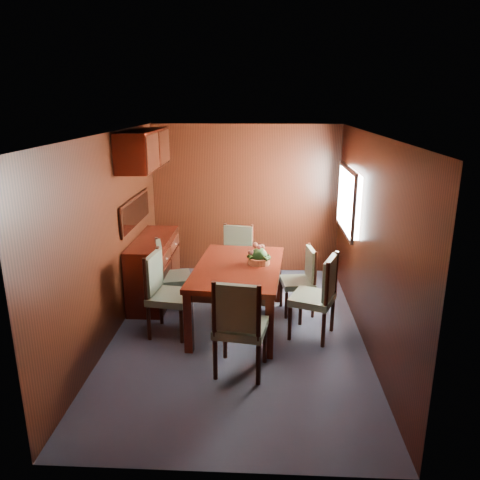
# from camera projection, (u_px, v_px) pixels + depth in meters

# --- Properties ---
(ground) EXTENTS (4.50, 4.50, 0.00)m
(ground) POSITION_uv_depth(u_px,v_px,m) (238.00, 333.00, 5.76)
(ground) COLOR #343747
(ground) RESTS_ON ground
(room_shell) EXTENTS (3.06, 4.52, 2.41)m
(room_shell) POSITION_uv_depth(u_px,v_px,m) (231.00, 197.00, 5.61)
(room_shell) COLOR black
(room_shell) RESTS_ON ground
(sideboard) EXTENTS (0.48, 1.40, 0.90)m
(sideboard) POSITION_uv_depth(u_px,v_px,m) (154.00, 269.00, 6.65)
(sideboard) COLOR #370E06
(sideboard) RESTS_ON ground
(dining_table) EXTENTS (1.19, 1.75, 0.78)m
(dining_table) POSITION_uv_depth(u_px,v_px,m) (238.00, 274.00, 5.82)
(dining_table) COLOR #370E06
(dining_table) RESTS_ON ground
(chair_left_near) EXTENTS (0.53, 0.55, 1.03)m
(chair_left_near) POSITION_uv_depth(u_px,v_px,m) (163.00, 289.00, 5.62)
(chair_left_near) COLOR black
(chair_left_near) RESTS_ON ground
(chair_left_far) EXTENTS (0.55, 0.57, 0.98)m
(chair_left_far) POSITION_uv_depth(u_px,v_px,m) (168.00, 272.00, 6.24)
(chair_left_far) COLOR black
(chair_left_far) RESTS_ON ground
(chair_right_near) EXTENTS (0.62, 0.63, 1.04)m
(chair_right_near) POSITION_uv_depth(u_px,v_px,m) (319.00, 292.00, 5.51)
(chair_right_near) COLOR black
(chair_right_near) RESTS_ON ground
(chair_right_far) EXTENTS (0.47, 0.48, 0.91)m
(chair_right_far) POSITION_uv_depth(u_px,v_px,m) (303.00, 277.00, 6.21)
(chair_right_far) COLOR black
(chair_right_far) RESTS_ON ground
(chair_head) EXTENTS (0.58, 0.56, 1.08)m
(chair_head) POSITION_uv_depth(u_px,v_px,m) (239.00, 323.00, 4.72)
(chair_head) COLOR black
(chair_head) RESTS_ON ground
(chair_foot) EXTENTS (0.54, 0.52, 0.99)m
(chair_foot) POSITION_uv_depth(u_px,v_px,m) (237.00, 255.00, 6.92)
(chair_foot) COLOR black
(chair_foot) RESTS_ON ground
(flower_centerpiece) EXTENTS (0.29, 0.29, 0.29)m
(flower_centerpiece) POSITION_uv_depth(u_px,v_px,m) (259.00, 253.00, 5.82)
(flower_centerpiece) COLOR #C66C3C
(flower_centerpiece) RESTS_ON dining_table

